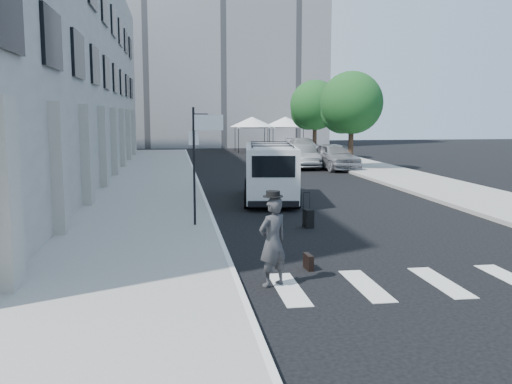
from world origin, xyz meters
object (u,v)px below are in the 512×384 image
object	(u,v)px
businessman	(273,242)
suitcase	(308,218)
parked_car_c	(303,149)
parked_car_b	(302,156)
briefcase	(308,262)
parked_car_a	(335,156)
cargo_van	(270,172)

from	to	relation	value
businessman	suitcase	bearing A→B (deg)	-139.79
suitcase	parked_car_c	bearing A→B (deg)	70.67
parked_car_b	parked_car_c	world-z (taller)	parked_car_c
briefcase	parked_car_a	xyz separation A→B (m)	(7.07, 22.33, 0.67)
parked_car_b	parked_car_c	distance (m)	7.69
parked_car_b	parked_car_c	xyz separation A→B (m)	(1.80, 7.47, 0.04)
cargo_van	briefcase	bearing A→B (deg)	-87.47
cargo_van	parked_car_a	xyz separation A→B (m)	(6.17, 12.10, -0.31)
suitcase	parked_car_b	distance (m)	19.37
businessman	cargo_van	distance (m)	11.49
suitcase	parked_car_c	distance (m)	27.06
briefcase	suitcase	bearing A→B (deg)	72.05
suitcase	cargo_van	world-z (taller)	cargo_van
parked_car_c	parked_car_b	bearing A→B (deg)	-102.10
businessman	parked_car_b	world-z (taller)	businessman
businessman	parked_car_c	world-z (taller)	businessman
businessman	briefcase	world-z (taller)	businessman
briefcase	cargo_van	world-z (taller)	cargo_van
parked_car_b	parked_car_a	bearing A→B (deg)	-32.43
businessman	parked_car_a	xyz separation A→B (m)	(8.07, 23.43, -0.07)
briefcase	parked_car_a	world-z (taller)	parked_car_a
cargo_van	parked_car_b	world-z (taller)	cargo_van
suitcase	parked_car_b	xyz separation A→B (m)	(4.15, 18.92, 0.47)
businessman	parked_car_c	size ratio (longest dim) A/B	0.33
suitcase	cargo_van	xyz separation A→B (m)	(-0.22, 5.60, 0.86)
suitcase	parked_car_a	world-z (taller)	parked_car_a
suitcase	parked_car_a	xyz separation A→B (m)	(5.95, 17.70, 0.55)
businessman	suitcase	distance (m)	6.15
suitcase	parked_car_a	distance (m)	18.68
suitcase	parked_car_a	bearing A→B (deg)	64.79
parked_car_c	parked_car_a	bearing A→B (deg)	-88.56
briefcase	suitcase	distance (m)	4.76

